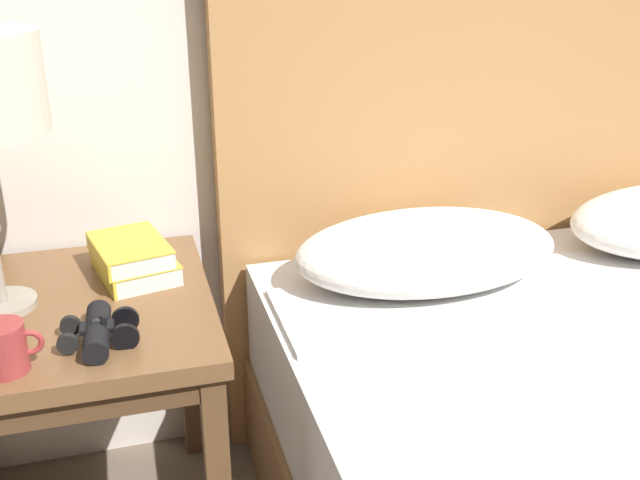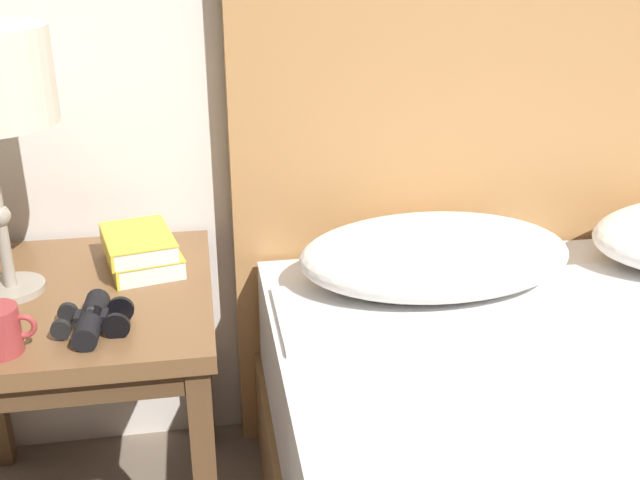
# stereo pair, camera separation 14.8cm
# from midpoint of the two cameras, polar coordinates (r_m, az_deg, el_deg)

# --- Properties ---
(nightstand) EXTENTS (0.58, 0.58, 0.59)m
(nightstand) POSITION_cam_midpoint_polar(r_m,az_deg,el_deg) (1.59, -21.45, -7.25)
(nightstand) COLOR brown
(nightstand) RESTS_ON ground_plane
(book_on_nightstand) EXTENTS (0.18, 0.23, 0.04)m
(book_on_nightstand) POSITION_cam_midpoint_polar(r_m,az_deg,el_deg) (1.63, -16.53, -1.96)
(book_on_nightstand) COLOR silver
(book_on_nightstand) RESTS_ON nightstand
(book_stacked_on_top) EXTENTS (0.18, 0.22, 0.04)m
(book_stacked_on_top) POSITION_cam_midpoint_polar(r_m,az_deg,el_deg) (1.61, -16.94, -0.79)
(book_stacked_on_top) COLOR silver
(book_stacked_on_top) RESTS_ON book_on_nightstand
(binoculars_pair) EXTENTS (0.14, 0.16, 0.05)m
(binoculars_pair) POSITION_cam_midpoint_polar(r_m,az_deg,el_deg) (1.39, -19.52, -6.63)
(binoculars_pair) COLOR black
(binoculars_pair) RESTS_ON nightstand
(coffee_mug) EXTENTS (0.10, 0.08, 0.08)m
(coffee_mug) POSITION_cam_midpoint_polar(r_m,az_deg,el_deg) (1.36, -25.90, -7.50)
(coffee_mug) COLOR #993333
(coffee_mug) RESTS_ON nightstand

